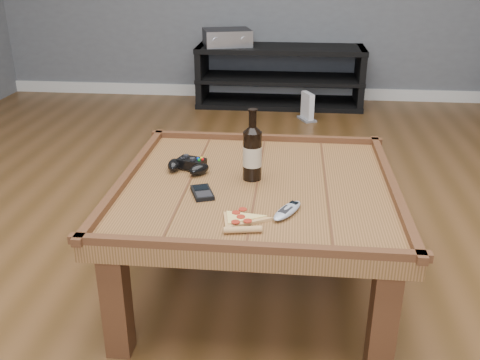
# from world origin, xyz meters

# --- Properties ---
(ground) EXTENTS (6.00, 6.00, 0.00)m
(ground) POSITION_xyz_m (0.00, 0.00, 0.00)
(ground) COLOR #472D14
(ground) RESTS_ON ground
(baseboard) EXTENTS (5.00, 0.02, 0.10)m
(baseboard) POSITION_xyz_m (0.00, 2.99, 0.05)
(baseboard) COLOR silver
(baseboard) RESTS_ON ground
(coffee_table) EXTENTS (1.03, 1.03, 0.48)m
(coffee_table) POSITION_xyz_m (0.00, 0.00, 0.39)
(coffee_table) COLOR #513417
(coffee_table) RESTS_ON ground
(media_console) EXTENTS (1.40, 0.45, 0.50)m
(media_console) POSITION_xyz_m (0.00, 2.75, 0.25)
(media_console) COLOR black
(media_console) RESTS_ON ground
(beer_bottle) EXTENTS (0.07, 0.07, 0.27)m
(beer_bottle) POSITION_xyz_m (-0.02, 0.04, 0.56)
(beer_bottle) COLOR black
(beer_bottle) RESTS_ON coffee_table
(game_controller) EXTENTS (0.18, 0.15, 0.05)m
(game_controller) POSITION_xyz_m (-0.27, 0.09, 0.47)
(game_controller) COLOR black
(game_controller) RESTS_ON coffee_table
(pizza_slice) EXTENTS (0.16, 0.23, 0.02)m
(pizza_slice) POSITION_xyz_m (-0.03, -0.31, 0.46)
(pizza_slice) COLOR tan
(pizza_slice) RESTS_ON coffee_table
(smartphone) EXTENTS (0.10, 0.13, 0.02)m
(smartphone) POSITION_xyz_m (-0.18, -0.12, 0.46)
(smartphone) COLOR black
(smartphone) RESTS_ON coffee_table
(remote_control) EXTENTS (0.12, 0.17, 0.02)m
(remote_control) POSITION_xyz_m (0.11, -0.24, 0.46)
(remote_control) COLOR #8F949C
(remote_control) RESTS_ON coffee_table
(av_receiver) EXTENTS (0.45, 0.41, 0.13)m
(av_receiver) POSITION_xyz_m (-0.45, 2.75, 0.57)
(av_receiver) COLOR black
(av_receiver) RESTS_ON media_console
(game_console) EXTENTS (0.16, 0.20, 0.22)m
(game_console) POSITION_xyz_m (0.23, 2.32, 0.10)
(game_console) COLOR slate
(game_console) RESTS_ON ground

